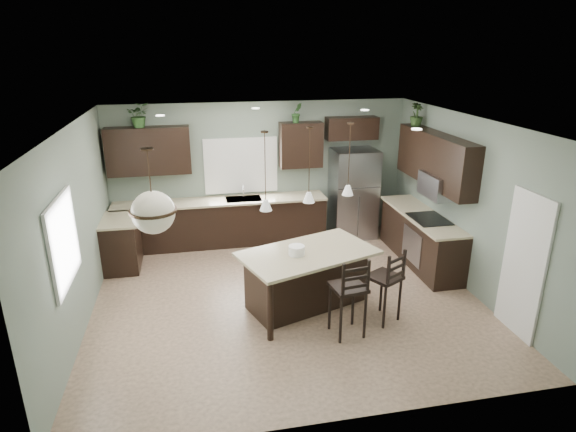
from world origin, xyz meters
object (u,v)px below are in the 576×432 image
(serving_dish, at_px, (297,250))
(plant_back_left, at_px, (139,115))
(bar_stool_right, at_px, (384,285))
(refrigerator, at_px, (353,194))
(kitchen_island, at_px, (308,280))
(bar_stool_center, at_px, (348,296))

(serving_dish, distance_m, plant_back_left, 4.09)
(bar_stool_right, bearing_deg, refrigerator, 50.53)
(serving_dish, xyz_separation_m, bar_stool_right, (1.18, -0.51, -0.42))
(refrigerator, height_order, bar_stool_right, refrigerator)
(kitchen_island, height_order, bar_stool_center, bar_stool_center)
(serving_dish, xyz_separation_m, bar_stool_center, (0.55, -0.77, -0.40))
(bar_stool_center, bearing_deg, bar_stool_right, 14.04)
(bar_stool_center, distance_m, plant_back_left, 5.12)
(bar_stool_right, bearing_deg, serving_dish, 127.78)
(kitchen_island, bearing_deg, bar_stool_center, -85.74)
(refrigerator, xyz_separation_m, plant_back_left, (-4.13, 0.17, 1.70))
(refrigerator, distance_m, plant_back_left, 4.47)
(serving_dish, height_order, plant_back_left, plant_back_left)
(refrigerator, relative_size, plant_back_left, 4.05)
(serving_dish, bearing_deg, kitchen_island, 19.35)
(kitchen_island, xyz_separation_m, bar_stool_right, (0.99, -0.58, 0.11))
(kitchen_island, height_order, serving_dish, serving_dish)
(refrigerator, distance_m, bar_stool_center, 3.78)
(serving_dish, relative_size, bar_stool_center, 0.20)
(refrigerator, bearing_deg, bar_stool_right, -100.79)
(refrigerator, relative_size, serving_dish, 7.71)
(kitchen_island, bearing_deg, plant_back_left, 111.75)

